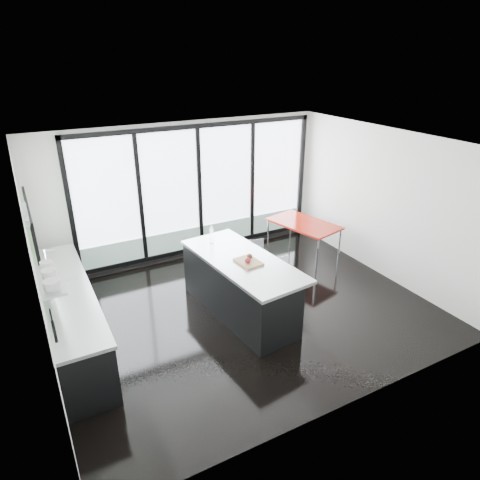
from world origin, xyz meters
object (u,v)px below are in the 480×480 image
bar_stool_far (257,268)px  red_table (303,240)px  island (239,286)px  bar_stool_near (284,287)px

bar_stool_far → red_table: bearing=32.7°
bar_stool_far → island: bearing=-125.9°
island → bar_stool_far: island is taller
bar_stool_near → bar_stool_far: 0.82m
bar_stool_near → bar_stool_far: size_ratio=1.00×
island → bar_stool_far: (0.77, 0.69, -0.17)m
bar_stool_near → bar_stool_far: bearing=96.4°
island → red_table: size_ratio=1.71×
bar_stool_far → red_table: red_table is taller
island → bar_stool_near: size_ratio=3.84×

